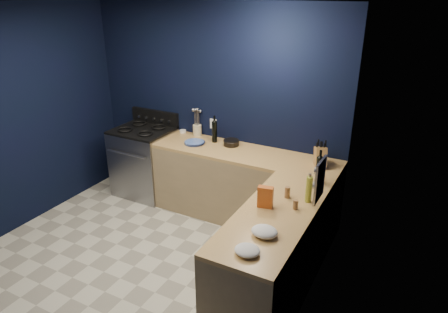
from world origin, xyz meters
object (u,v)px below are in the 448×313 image
Objects in this scene: gas_range at (145,162)px; plate_stack at (194,143)px; crouton_bag at (265,197)px; knife_block at (320,157)px; utensil_crock at (197,130)px.

gas_range is 3.71× the size of plate_stack.
plate_stack is 1.24× the size of crouton_bag.
gas_range is 0.96m from plate_stack.
crouton_bag is at bearing -123.39° from knife_block.
crouton_bag reaches higher than utensil_crock.
knife_block reaches higher than gas_range.
utensil_crock is 0.72× the size of crouton_bag.
gas_range is 2.54m from crouton_bag.
knife_block is 1.14m from crouton_bag.
gas_range is at bearing 144.02° from crouton_bag.
utensil_crock is at bearing 148.89° from knife_block.
utensil_crock is at bearing 114.59° from plate_stack.
utensil_crock is 0.68× the size of knife_block.
knife_block is at bearing 2.84° from plate_stack.
gas_range is 0.92m from utensil_crock.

